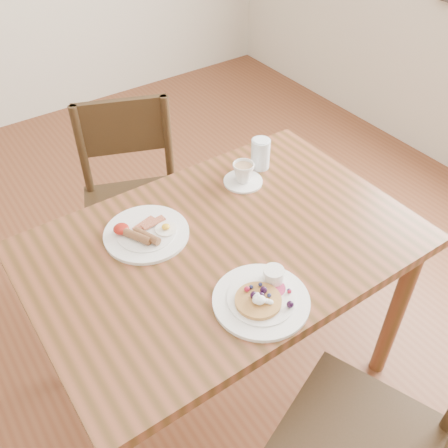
# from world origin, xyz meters

# --- Properties ---
(ground) EXTENTS (5.00, 5.00, 0.00)m
(ground) POSITION_xyz_m (0.00, 0.00, 0.00)
(ground) COLOR brown
(ground) RESTS_ON ground
(dining_table) EXTENTS (1.20, 0.80, 0.75)m
(dining_table) POSITION_xyz_m (0.00, 0.00, 0.65)
(dining_table) COLOR brown
(dining_table) RESTS_ON ground
(chair_far) EXTENTS (0.55, 0.55, 0.88)m
(chair_far) POSITION_xyz_m (-0.01, 0.67, 0.49)
(chair_far) COLOR #322012
(chair_far) RESTS_ON ground
(pancake_plate) EXTENTS (0.27, 0.27, 0.06)m
(pancake_plate) POSITION_xyz_m (-0.05, -0.26, 0.76)
(pancake_plate) COLOR white
(pancake_plate) RESTS_ON dining_table
(breakfast_plate) EXTENTS (0.27, 0.27, 0.04)m
(breakfast_plate) POSITION_xyz_m (-0.19, 0.16, 0.76)
(breakfast_plate) COLOR white
(breakfast_plate) RESTS_ON dining_table
(teacup_saucer) EXTENTS (0.14, 0.14, 0.08)m
(teacup_saucer) POSITION_xyz_m (0.23, 0.21, 0.78)
(teacup_saucer) COLOR white
(teacup_saucer) RESTS_ON dining_table
(water_glass) EXTENTS (0.07, 0.07, 0.11)m
(water_glass) POSITION_xyz_m (0.34, 0.25, 0.81)
(water_glass) COLOR silver
(water_glass) RESTS_ON dining_table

